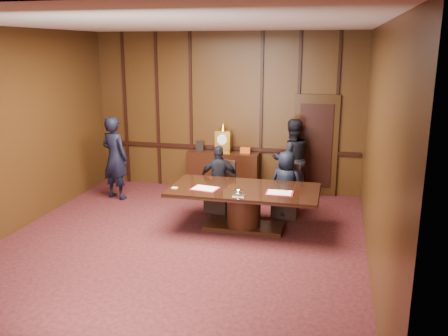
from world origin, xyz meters
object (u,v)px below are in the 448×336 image
Objects in this scene: conference_table at (244,202)px; witness_right at (292,159)px; sideboard at (223,170)px; witness_left at (115,158)px; signatory_right at (286,184)px; signatory_left at (219,179)px.

conference_table is 2.13m from witness_right.
sideboard is 2.34m from conference_table.
witness_left is (-2.11, -1.03, 0.40)m from sideboard.
signatory_right is at bearing -41.28° from sideboard.
sideboard reaches higher than conference_table.
witness_left is 1.03× the size of witness_right.
conference_table is at bearing 51.84° from witness_right.
sideboard is 2.39m from witness_left.
witness_right reaches higher than conference_table.
sideboard is at bearing -26.52° from witness_right.
sideboard is at bearing -29.62° from signatory_right.
conference_table is 1.98× the size of signatory_left.
conference_table is 1.48× the size of witness_left.
sideboard is 1.59m from witness_right.
conference_table is at bearing 62.57° from signatory_right.
conference_table is (0.90, -2.16, 0.02)m from sideboard.
witness_right is at bearing -5.96° from sideboard.
witness_left reaches higher than witness_right.
sideboard is at bearing -90.16° from signatory_left.
sideboard is 1.39m from signatory_left.
conference_table is 1.04m from signatory_right.
signatory_right is 0.75× the size of witness_right.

